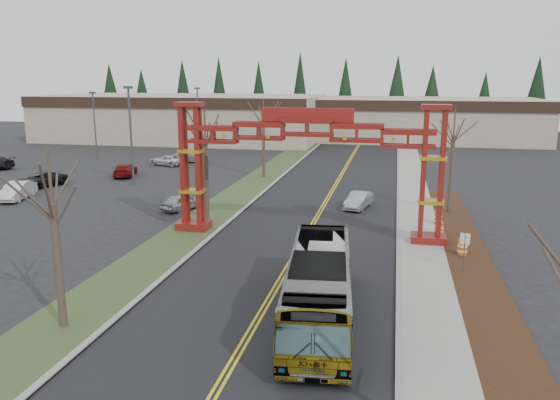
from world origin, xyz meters
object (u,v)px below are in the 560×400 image
(retail_building_west, at_px, (184,117))
(barrel_south, at_px, (462,248))
(light_pole_mid, at_px, (94,121))
(silver_sedan, at_px, (359,200))
(gateway_arch, at_px, (307,148))
(parked_car_near_a, at_px, (183,202))
(street_sign, at_px, (465,245))
(light_pole_near, at_px, (131,129))
(parked_car_mid_a, at_px, (125,170))
(barrel_mid, at_px, (440,229))
(parked_car_far_a, at_px, (191,157))
(bare_tree_right_far, at_px, (454,136))
(parked_car_near_b, at_px, (17,191))
(bare_tree_median_far, at_px, (263,120))
(transit_bus, at_px, (319,287))
(parked_car_near_c, at_px, (41,180))
(barrel_north, at_px, (438,219))
(retail_building_east, at_px, (422,119))
(bare_tree_median_mid, at_px, (205,139))
(light_pole_far, at_px, (198,114))
(bare_tree_median_near, at_px, (52,204))
(parked_car_far_b, at_px, (167,160))

(retail_building_west, bearing_deg, barrel_south, -54.65)
(light_pole_mid, bearing_deg, silver_sedan, -29.98)
(barrel_south, bearing_deg, gateway_arch, 167.33)
(light_pole_mid, relative_size, barrel_south, 8.04)
(parked_car_near_a, relative_size, street_sign, 1.71)
(light_pole_near, bearing_deg, light_pole_mid, 130.13)
(gateway_arch, xyz_separation_m, parked_car_mid_a, (-22.89, 18.60, -5.28))
(retail_building_west, xyz_separation_m, barrel_mid, (38.83, -52.04, -3.28))
(gateway_arch, relative_size, parked_car_far_a, 4.21)
(parked_car_near_a, distance_m, bare_tree_right_far, 21.94)
(gateway_arch, height_order, silver_sedan, gateway_arch)
(parked_car_near_b, distance_m, parked_car_far_a, 24.34)
(parked_car_near_a, relative_size, bare_tree_median_far, 0.47)
(transit_bus, height_order, parked_car_near_b, transit_bus)
(parked_car_near_c, relative_size, barrel_north, 4.98)
(gateway_arch, height_order, parked_car_far_a, gateway_arch)
(parked_car_near_a, distance_m, street_sign, 23.22)
(retail_building_east, bearing_deg, transit_bus, -95.62)
(transit_bus, distance_m, bare_tree_right_far, 23.21)
(parked_car_near_a, bearing_deg, bare_tree_median_far, -76.59)
(light_pole_near, bearing_deg, parked_car_near_a, -44.96)
(bare_tree_median_mid, distance_m, barrel_north, 17.92)
(silver_sedan, distance_m, barrel_south, 13.17)
(light_pole_far, bearing_deg, bare_tree_right_far, -44.15)
(retail_building_east, height_order, parked_car_far_a, retail_building_east)
(retail_building_west, xyz_separation_m, light_pole_mid, (-2.52, -24.55, 1.27))
(parked_car_near_a, bearing_deg, barrel_north, -157.74)
(bare_tree_median_near, relative_size, bare_tree_right_far, 0.95)
(transit_bus, distance_m, parked_car_near_c, 39.18)
(bare_tree_right_far, bearing_deg, retail_building_east, 90.00)
(gateway_arch, xyz_separation_m, bare_tree_median_mid, (-8.00, 2.89, 0.10))
(bare_tree_median_near, bearing_deg, street_sign, 30.77)
(parked_car_far_a, distance_m, bare_tree_median_far, 15.16)
(retail_building_east, distance_m, transit_bus, 75.10)
(bare_tree_right_far, relative_size, barrel_south, 7.54)
(parked_car_far_a, distance_m, parked_car_far_b, 3.41)
(silver_sedan, bearing_deg, parked_car_far_a, 150.92)
(light_pole_near, xyz_separation_m, barrel_north, (28.62, -9.42, -5.09))
(light_pole_near, bearing_deg, bare_tree_median_mid, -44.03)
(gateway_arch, distance_m, bare_tree_right_far, 13.32)
(parked_car_near_c, height_order, bare_tree_median_mid, bare_tree_median_mid)
(retail_building_west, relative_size, silver_sedan, 11.44)
(parked_car_far_b, bearing_deg, bare_tree_median_far, 84.15)
(transit_bus, bearing_deg, parked_car_near_c, 136.02)
(bare_tree_median_far, distance_m, light_pole_near, 13.53)
(barrel_south, xyz_separation_m, barrel_mid, (-1.02, 4.13, -0.06))
(light_pole_mid, bearing_deg, bare_tree_median_far, -18.98)
(retail_building_east, xyz_separation_m, parked_car_near_b, (-36.66, -55.93, -2.74))
(bare_tree_median_mid, xyz_separation_m, light_pole_far, (-14.42, 37.37, -0.83))
(light_pole_near, relative_size, barrel_mid, 9.97)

